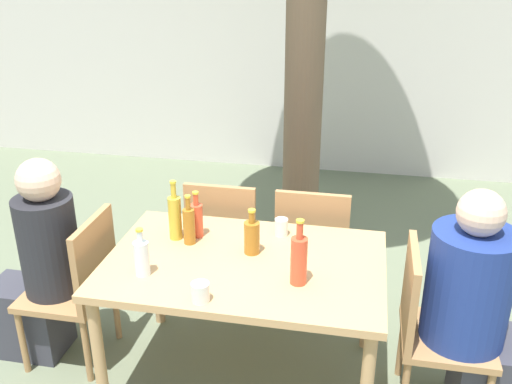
{
  "coord_description": "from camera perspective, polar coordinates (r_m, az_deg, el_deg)",
  "views": [
    {
      "loc": [
        0.54,
        -2.44,
        2.19
      ],
      "look_at": [
        0.0,
        0.3,
        0.99
      ],
      "focal_mm": 40.0,
      "sensor_mm": 36.0,
      "label": 1
    }
  ],
  "objects": [
    {
      "name": "patio_chair_3",
      "position": [
        3.57,
        5.68,
        -5.17
      ],
      "size": [
        0.44,
        0.44,
        0.89
      ],
      "rotation": [
        0.0,
        0.0,
        3.14
      ],
      "color": "#A87A4C",
      "rests_on": "ground_plane"
    },
    {
      "name": "water_bottle_1",
      "position": [
        2.78,
        -11.36,
        -6.38
      ],
      "size": [
        0.07,
        0.07,
        0.25
      ],
      "color": "silver",
      "rests_on": "dining_table_front"
    },
    {
      "name": "patio_chair_1",
      "position": [
        2.99,
        17.02,
        -12.37
      ],
      "size": [
        0.44,
        0.44,
        0.89
      ],
      "rotation": [
        0.0,
        0.0,
        1.57
      ],
      "color": "#A87A4C",
      "rests_on": "ground_plane"
    },
    {
      "name": "patio_chair_0",
      "position": [
        3.32,
        -17.26,
        -8.63
      ],
      "size": [
        0.44,
        0.44,
        0.89
      ],
      "rotation": [
        0.0,
        0.0,
        -1.57
      ],
      "color": "#A87A4C",
      "rests_on": "ground_plane"
    },
    {
      "name": "amber_bottle_3",
      "position": [
        3.02,
        -6.71,
        -3.28
      ],
      "size": [
        0.06,
        0.06,
        0.28
      ],
      "color": "#9E661E",
      "rests_on": "dining_table_front"
    },
    {
      "name": "ground_plane",
      "position": [
        3.32,
        -1.06,
        -17.97
      ],
      "size": [
        30.0,
        30.0,
        0.0
      ],
      "primitive_type": "plane",
      "color": "#667056"
    },
    {
      "name": "drinking_glass_0",
      "position": [
        2.58,
        -5.58,
        -9.94
      ],
      "size": [
        0.08,
        0.08,
        0.09
      ],
      "color": "silver",
      "rests_on": "dining_table_front"
    },
    {
      "name": "amber_bottle_0",
      "position": [
        2.92,
        -0.42,
        -4.45
      ],
      "size": [
        0.08,
        0.08,
        0.24
      ],
      "color": "#9E661E",
      "rests_on": "dining_table_front"
    },
    {
      "name": "oil_cruet_2",
      "position": [
        3.07,
        -8.11,
        -2.43
      ],
      "size": [
        0.07,
        0.07,
        0.33
      ],
      "color": "gold",
      "rests_on": "dining_table_front"
    },
    {
      "name": "dining_table_front",
      "position": [
        2.93,
        -1.16,
        -8.24
      ],
      "size": [
        1.4,
        0.92,
        0.74
      ],
      "color": "tan",
      "rests_on": "ground_plane"
    },
    {
      "name": "patio_chair_2",
      "position": [
        3.65,
        -3.11,
        -4.36
      ],
      "size": [
        0.44,
        0.44,
        0.89
      ],
      "rotation": [
        0.0,
        0.0,
        3.14
      ],
      "color": "#A87A4C",
      "rests_on": "ground_plane"
    },
    {
      "name": "soda_bottle_5",
      "position": [
        2.65,
        4.31,
        -6.7
      ],
      "size": [
        0.08,
        0.08,
        0.33
      ],
      "color": "#DB4C2D",
      "rests_on": "dining_table_front"
    },
    {
      "name": "drinking_glass_1",
      "position": [
        3.12,
        2.55,
        -3.51
      ],
      "size": [
        0.07,
        0.07,
        0.1
      ],
      "color": "silver",
      "rests_on": "dining_table_front"
    },
    {
      "name": "person_seated_0",
      "position": [
        3.4,
        -20.85,
        -7.4
      ],
      "size": [
        0.56,
        0.32,
        1.21
      ],
      "rotation": [
        0.0,
        0.0,
        -1.57
      ],
      "color": "#383842",
      "rests_on": "ground_plane"
    },
    {
      "name": "soda_bottle_4",
      "position": [
        3.09,
        -5.95,
        -2.71
      ],
      "size": [
        0.07,
        0.07,
        0.26
      ],
      "color": "#DB4C2D",
      "rests_on": "dining_table_front"
    },
    {
      "name": "cafe_building_wall",
      "position": [
        5.84,
        6.01,
        15.4
      ],
      "size": [
        10.0,
        0.08,
        2.8
      ],
      "color": "beige",
      "rests_on": "ground_plane"
    },
    {
      "name": "person_seated_1",
      "position": [
        3.0,
        21.48,
        -11.66
      ],
      "size": [
        0.6,
        0.4,
        1.22
      ],
      "rotation": [
        0.0,
        0.0,
        1.57
      ],
      "color": "#383842",
      "rests_on": "ground_plane"
    }
  ]
}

